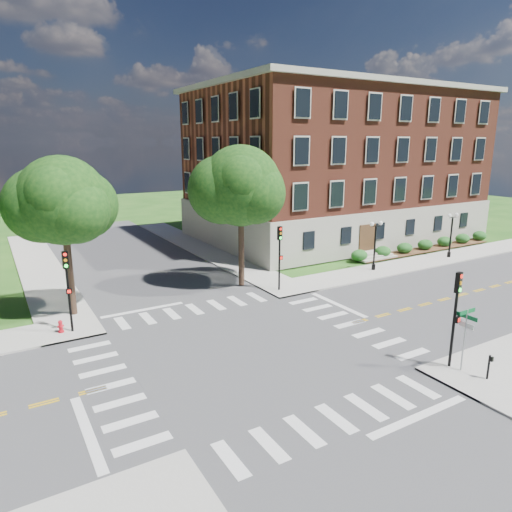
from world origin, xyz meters
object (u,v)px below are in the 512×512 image
traffic_signal_se (456,307)px  twin_lamp_west (375,243)px  traffic_signal_ne (280,250)px  push_button_post (489,366)px  twin_lamp_east (451,232)px  traffic_signal_nw (67,281)px  street_sign_pole (466,328)px  fire_hydrant (61,327)px

traffic_signal_se → twin_lamp_west: 17.52m
traffic_signal_ne → push_button_post: (1.03, -16.01, -2.39)m
traffic_signal_ne → twin_lamp_east: (19.54, 0.06, -0.66)m
traffic_signal_ne → traffic_signal_nw: 14.63m
traffic_signal_nw → push_button_post: bearing=-45.1°
street_sign_pole → push_button_post: bearing=-76.3°
traffic_signal_nw → push_button_post: size_ratio=4.00×
traffic_signal_ne → twin_lamp_west: size_ratio=1.13×
twin_lamp_west → twin_lamp_east: size_ratio=1.00×
traffic_signal_se → traffic_signal_ne: (-0.61, 14.28, 0.00)m
street_sign_pole → traffic_signal_ne: bearing=92.9°
twin_lamp_east → fire_hydrant: (-34.76, -0.21, -2.06)m
traffic_signal_ne → push_button_post: bearing=-86.3°
traffic_signal_ne → push_button_post: size_ratio=4.00×
traffic_signal_nw → street_sign_pole: (15.37, -14.51, -0.88)m
traffic_signal_se → traffic_signal_nw: same height
traffic_signal_se → push_button_post: bearing=-76.2°
traffic_signal_ne → traffic_signal_se: bearing=-87.6°
traffic_signal_nw → fire_hydrant: size_ratio=6.40×
traffic_signal_se → twin_lamp_west: size_ratio=1.13×
twin_lamp_west → street_sign_pole: 17.89m
fire_hydrant → street_sign_pole: bearing=-42.6°
traffic_signal_se → twin_lamp_east: traffic_signal_se is taller
street_sign_pole → twin_lamp_east: bearing=38.4°
twin_lamp_west → fire_hydrant: size_ratio=5.64×
twin_lamp_east → street_sign_pole: size_ratio=1.36×
traffic_signal_se → twin_lamp_west: traffic_signal_se is taller
traffic_signal_ne → fire_hydrant: size_ratio=6.40×
traffic_signal_se → push_button_post: (0.42, -1.73, -2.39)m
fire_hydrant → traffic_signal_nw: bearing=-14.7°
traffic_signal_ne → traffic_signal_nw: (-14.62, -0.30, 0.00)m
street_sign_pole → fire_hydrant: size_ratio=4.13×
street_sign_pole → push_button_post: size_ratio=2.58×
twin_lamp_west → twin_lamp_east: (9.48, -0.40, 0.00)m
traffic_signal_ne → push_button_post: traffic_signal_ne is taller
twin_lamp_east → street_sign_pole: 23.98m
push_button_post → traffic_signal_se: bearing=103.8°
traffic_signal_nw → twin_lamp_west: traffic_signal_nw is taller
twin_lamp_west → push_button_post: (-9.02, -16.47, -1.73)m
traffic_signal_se → traffic_signal_nw: size_ratio=1.00×
traffic_signal_nw → push_button_post: 22.31m
push_button_post → fire_hydrant: bearing=135.7°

